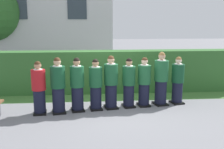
% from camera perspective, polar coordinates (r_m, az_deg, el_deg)
% --- Properties ---
extents(ground_plane, '(60.00, 60.00, 0.00)m').
position_cam_1_polar(ground_plane, '(8.46, 0.00, -6.99)').
color(ground_plane, slate).
extents(student_in_red_blazer, '(0.40, 0.51, 1.53)m').
position_cam_1_polar(student_in_red_blazer, '(8.05, -14.98, -2.95)').
color(student_in_red_blazer, black).
rests_on(student_in_red_blazer, ground).
extents(student_front_row_1, '(0.45, 0.52, 1.63)m').
position_cam_1_polar(student_front_row_1, '(8.00, -11.16, -2.52)').
color(student_front_row_1, black).
rests_on(student_front_row_1, ground).
extents(student_front_row_2, '(0.44, 0.54, 1.59)m').
position_cam_1_polar(student_front_row_2, '(8.09, -7.26, -2.36)').
color(student_front_row_2, black).
rests_on(student_front_row_2, ground).
extents(student_front_row_3, '(0.42, 0.51, 1.54)m').
position_cam_1_polar(student_front_row_3, '(8.18, -3.41, -2.35)').
color(student_front_row_3, black).
rests_on(student_front_row_3, ground).
extents(student_front_row_4, '(0.45, 0.53, 1.62)m').
position_cam_1_polar(student_front_row_4, '(8.27, -0.22, -1.86)').
color(student_front_row_4, black).
rests_on(student_front_row_4, ground).
extents(student_front_row_5, '(0.42, 0.49, 1.52)m').
position_cam_1_polar(student_front_row_5, '(8.42, 3.51, -1.99)').
color(student_front_row_5, black).
rests_on(student_front_row_5, ground).
extents(student_front_row_6, '(0.40, 0.51, 1.54)m').
position_cam_1_polar(student_front_row_6, '(8.56, 6.70, -1.77)').
color(student_front_row_6, black).
rests_on(student_front_row_6, ground).
extents(student_front_row_7, '(0.48, 0.57, 1.69)m').
position_cam_1_polar(student_front_row_7, '(8.74, 10.18, -1.10)').
color(student_front_row_7, black).
rests_on(student_front_row_7, ground).
extents(student_front_row_8, '(0.44, 0.52, 1.52)m').
position_cam_1_polar(student_front_row_8, '(9.00, 13.51, -1.41)').
color(student_front_row_8, black).
rests_on(student_front_row_8, ground).
extents(hedge, '(10.13, 0.70, 1.54)m').
position_cam_1_polar(hedge, '(10.16, -0.89, 0.63)').
color(hedge, '#33662D').
rests_on(hedge, ground).
extents(school_building_main, '(6.52, 4.22, 7.05)m').
position_cam_1_polar(school_building_main, '(15.52, -12.26, 14.63)').
color(school_building_main, silver).
rests_on(school_building_main, ground).
extents(lawn_strip, '(10.13, 0.90, 0.01)m').
position_cam_1_polar(lawn_strip, '(9.56, -0.56, -4.79)').
color(lawn_strip, '#477A38').
rests_on(lawn_strip, ground).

